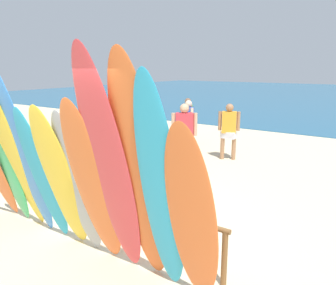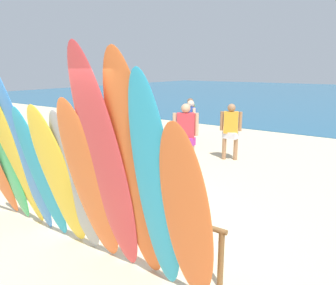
% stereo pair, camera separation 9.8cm
% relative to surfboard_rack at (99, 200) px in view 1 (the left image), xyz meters
% --- Properties ---
extents(ground, '(60.00, 60.00, 0.00)m').
position_rel_surfboard_rack_xyz_m(ground, '(0.00, 14.00, -0.60)').
color(ground, beige).
extents(surfboard_rack, '(4.15, 0.07, 0.74)m').
position_rel_surfboard_rack_xyz_m(surfboard_rack, '(0.00, 0.00, 0.00)').
color(surfboard_rack, brown).
rests_on(surfboard_rack, ground).
extents(surfboard_green_1, '(0.51, 0.63, 2.13)m').
position_rel_surfboard_rack_xyz_m(surfboard_green_1, '(-1.52, -0.50, 0.47)').
color(surfboard_green_1, '#38B266').
rests_on(surfboard_green_1, ground).
extents(surfboard_yellow_2, '(0.57, 0.92, 2.77)m').
position_rel_surfboard_rack_xyz_m(surfboard_yellow_2, '(-1.18, -0.61, 0.78)').
color(surfboard_yellow_2, yellow).
rests_on(surfboard_yellow_2, ground).
extents(surfboard_blue_3, '(0.61, 0.81, 2.76)m').
position_rel_surfboard_rack_xyz_m(surfboard_blue_3, '(-0.89, -0.60, 0.78)').
color(surfboard_blue_3, '#337AD1').
rests_on(surfboard_blue_3, ground).
extents(surfboard_teal_4, '(0.49, 0.70, 2.04)m').
position_rel_surfboard_rack_xyz_m(surfboard_teal_4, '(-0.51, -0.55, 0.42)').
color(surfboard_teal_4, '#289EC6').
rests_on(surfboard_teal_4, ground).
extents(surfboard_yellow_5, '(0.62, 0.77, 2.10)m').
position_rel_surfboard_rack_xyz_m(surfboard_yellow_5, '(-0.14, -0.55, 0.45)').
color(surfboard_yellow_5, yellow).
rests_on(surfboard_yellow_5, ground).
extents(surfboard_grey_6, '(0.53, 0.62, 2.04)m').
position_rel_surfboard_rack_xyz_m(surfboard_grey_6, '(0.16, -0.50, 0.42)').
color(surfboard_grey_6, '#999EA3').
rests_on(surfboard_grey_6, ground).
extents(surfboard_orange_7, '(0.63, 0.80, 2.22)m').
position_rel_surfboard_rack_xyz_m(surfboard_orange_7, '(0.52, -0.58, 0.51)').
color(surfboard_orange_7, orange).
rests_on(surfboard_orange_7, ground).
extents(surfboard_red_8, '(0.58, 0.90, 2.78)m').
position_rel_surfboard_rack_xyz_m(surfboard_red_8, '(0.89, -0.64, 0.79)').
color(surfboard_red_8, '#D13D42').
rests_on(surfboard_red_8, ground).
extents(surfboard_orange_9, '(0.64, 0.83, 2.73)m').
position_rel_surfboard_rack_xyz_m(surfboard_orange_9, '(1.25, -0.55, 0.76)').
color(surfboard_orange_9, orange).
rests_on(surfboard_orange_9, ground).
extents(surfboard_teal_10, '(0.52, 0.73, 2.53)m').
position_rel_surfboard_rack_xyz_m(surfboard_teal_10, '(1.53, -0.58, 0.67)').
color(surfboard_teal_10, '#289EC6').
rests_on(surfboard_teal_10, ground).
extents(surfboard_orange_11, '(0.57, 0.61, 2.07)m').
position_rel_surfboard_rack_xyz_m(surfboard_orange_11, '(1.88, -0.54, 0.44)').
color(surfboard_orange_11, orange).
rests_on(surfboard_orange_11, ground).
extents(beachgoer_photographing, '(0.53, 0.41, 1.66)m').
position_rel_surfboard_rack_xyz_m(beachgoer_photographing, '(-0.73, 3.58, 0.35)').
color(beachgoer_photographing, tan).
rests_on(beachgoer_photographing, ground).
extents(beachgoer_strolling, '(0.54, 0.34, 1.55)m').
position_rel_surfboard_rack_xyz_m(beachgoer_strolling, '(-0.24, 5.10, 0.29)').
color(beachgoer_strolling, '#9E704C').
rests_on(beachgoer_strolling, ground).
extents(beachgoer_near_rack, '(0.49, 0.38, 1.52)m').
position_rel_surfboard_rack_xyz_m(beachgoer_near_rack, '(-1.75, 5.48, 0.28)').
color(beachgoer_near_rack, beige).
rests_on(beachgoer_near_rack, ground).
extents(beachgoer_by_water, '(0.49, 0.37, 1.49)m').
position_rel_surfboard_rack_xyz_m(beachgoer_by_water, '(-2.27, 6.31, 0.26)').
color(beachgoer_by_water, brown).
rests_on(beachgoer_by_water, ground).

